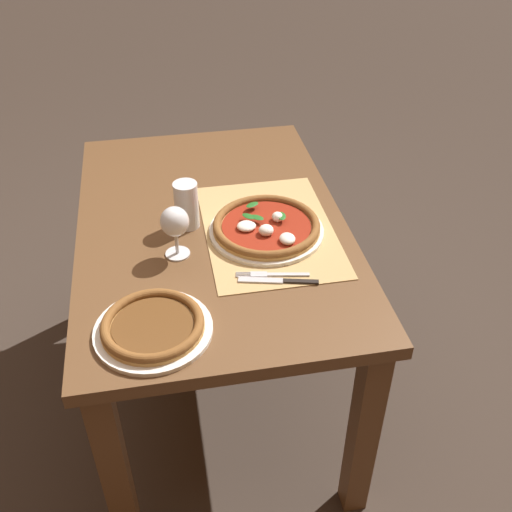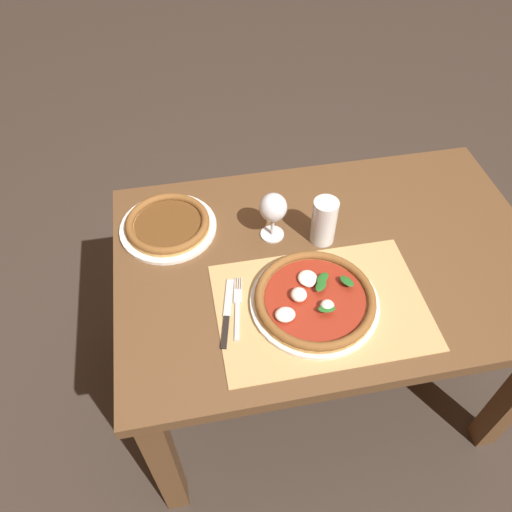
{
  "view_description": "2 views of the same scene",
  "coord_description": "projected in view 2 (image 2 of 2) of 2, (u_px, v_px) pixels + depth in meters",
  "views": [
    {
      "loc": [
        -1.52,
        0.14,
        1.77
      ],
      "look_at": [
        -0.29,
        -0.08,
        0.82
      ],
      "focal_mm": 42.0,
      "sensor_mm": 36.0,
      "label": 1
    },
    {
      "loc": [
        -0.39,
        -0.88,
        1.82
      ],
      "look_at": [
        -0.23,
        -0.03,
        0.83
      ],
      "focal_mm": 35.0,
      "sensor_mm": 36.0,
      "label": 2
    }
  ],
  "objects": [
    {
      "name": "ground_plane",
      "position": [
        310.0,
        378.0,
        1.99
      ],
      "size": [
        24.0,
        24.0,
        0.0
      ],
      "primitive_type": "plane",
      "color": "#382D26"
    },
    {
      "name": "dining_table",
      "position": [
        327.0,
        281.0,
        1.51
      ],
      "size": [
        1.23,
        0.81,
        0.74
      ],
      "color": "brown",
      "rests_on": "ground"
    },
    {
      "name": "paper_placemat",
      "position": [
        321.0,
        306.0,
        1.31
      ],
      "size": [
        0.55,
        0.38,
        0.0
      ],
      "primitive_type": "cube",
      "color": "tan",
      "rests_on": "dining_table"
    },
    {
      "name": "pizza_near",
      "position": [
        314.0,
        299.0,
        1.3
      ],
      "size": [
        0.34,
        0.34,
        0.05
      ],
      "color": "silver",
      "rests_on": "paper_placemat"
    },
    {
      "name": "pizza_far",
      "position": [
        168.0,
        225.0,
        1.49
      ],
      "size": [
        0.29,
        0.29,
        0.04
      ],
      "color": "silver",
      "rests_on": "dining_table"
    },
    {
      "name": "wine_glass",
      "position": [
        273.0,
        209.0,
        1.4
      ],
      "size": [
        0.08,
        0.08,
        0.16
      ],
      "color": "silver",
      "rests_on": "dining_table"
    },
    {
      "name": "pint_glass",
      "position": [
        324.0,
        222.0,
        1.42
      ],
      "size": [
        0.07,
        0.07,
        0.15
      ],
      "color": "silver",
      "rests_on": "dining_table"
    },
    {
      "name": "fork",
      "position": [
        238.0,
        307.0,
        1.3
      ],
      "size": [
        0.05,
        0.2,
        0.0
      ],
      "color": "#B7B7BC",
      "rests_on": "paper_placemat"
    },
    {
      "name": "knife",
      "position": [
        227.0,
        312.0,
        1.29
      ],
      "size": [
        0.07,
        0.21,
        0.01
      ],
      "color": "black",
      "rests_on": "paper_placemat"
    }
  ]
}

